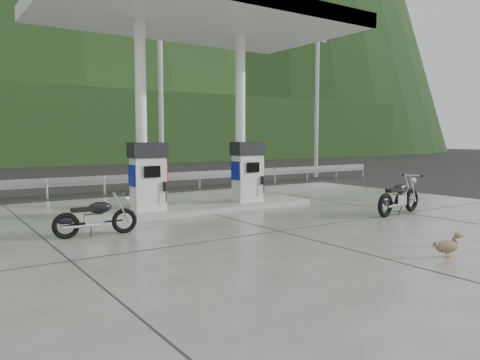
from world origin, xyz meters
TOP-DOWN VIEW (x-y plane):
  - ground at (0.00, 0.00)m, footprint 160.00×160.00m
  - forecourt_apron at (0.00, 0.00)m, footprint 18.00×14.00m
  - pump_island at (0.00, 2.50)m, footprint 7.00×1.40m
  - gas_pump_left at (-1.60, 2.50)m, footprint 0.95×0.55m
  - gas_pump_right at (1.60, 2.50)m, footprint 0.95×0.55m
  - canopy_column_left at (-1.60, 2.90)m, footprint 0.30×0.30m
  - canopy_column_right at (1.60, 2.90)m, footprint 0.30×0.30m
  - canopy_roof at (0.00, 2.50)m, footprint 8.50×5.00m
  - guardrail at (0.00, 8.00)m, footprint 26.00×0.16m
  - road at (0.00, 11.50)m, footprint 60.00×7.00m
  - utility_pole_b at (2.00, 9.50)m, footprint 0.22×0.22m
  - utility_pole_c at (11.00, 9.50)m, footprint 0.22×0.22m
  - tree_band at (0.00, 30.00)m, footprint 80.00×6.00m
  - motorcycle_left at (-3.51, 0.80)m, footprint 1.68×0.67m
  - motorcycle_right at (4.19, -0.97)m, footprint 1.99×0.89m
  - duck at (0.95, -4.41)m, footprint 0.54×0.32m

SIDE VIEW (x-z plane):
  - ground at x=0.00m, z-range 0.00..0.00m
  - road at x=0.00m, z-range 0.00..0.01m
  - forecourt_apron at x=0.00m, z-range 0.00..0.02m
  - pump_island at x=0.00m, z-range 0.02..0.17m
  - duck at x=0.95m, z-range 0.02..0.39m
  - motorcycle_left at x=-3.51m, z-range 0.02..0.80m
  - motorcycle_right at x=4.19m, z-range 0.02..0.93m
  - guardrail at x=0.00m, z-range 0.00..1.42m
  - gas_pump_left at x=-1.60m, z-range 0.17..1.97m
  - gas_pump_right at x=1.60m, z-range 0.17..1.97m
  - canopy_column_left at x=-1.60m, z-range 0.17..5.17m
  - canopy_column_right at x=1.60m, z-range 0.17..5.17m
  - tree_band at x=0.00m, z-range 0.00..6.00m
  - utility_pole_b at x=2.00m, z-range 0.00..8.00m
  - utility_pole_c at x=11.00m, z-range 0.00..8.00m
  - canopy_roof at x=0.00m, z-range 5.17..5.57m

